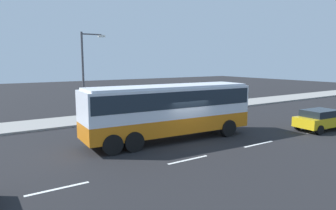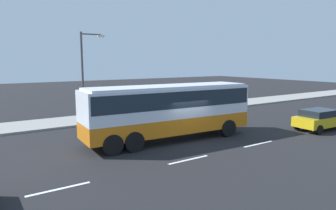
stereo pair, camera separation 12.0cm
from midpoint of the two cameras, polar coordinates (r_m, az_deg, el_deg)
ground_plane at (r=18.62m, az=3.42°, el=-6.78°), size 120.00×120.00×0.00m
sidewalk_curb at (r=26.78m, az=-9.10°, el=-2.09°), size 80.00×4.00×0.15m
lane_centreline at (r=16.62m, az=10.20°, el=-8.74°), size 30.22×0.16×0.01m
coach_bus at (r=18.47m, az=0.42°, el=-0.26°), size 10.73×3.22×3.37m
car_yellow_taxi at (r=24.00m, az=27.00°, el=-2.36°), size 4.32×2.11×1.47m
pedestrian_near_curb at (r=25.94m, az=-6.99°, el=-0.15°), size 0.32×0.32×1.60m
pedestrian_at_crossing at (r=25.02m, az=-12.51°, el=-0.46°), size 0.32×0.32×1.69m
street_lamp at (r=23.61m, az=-15.08°, el=6.16°), size 1.87×0.24×6.81m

